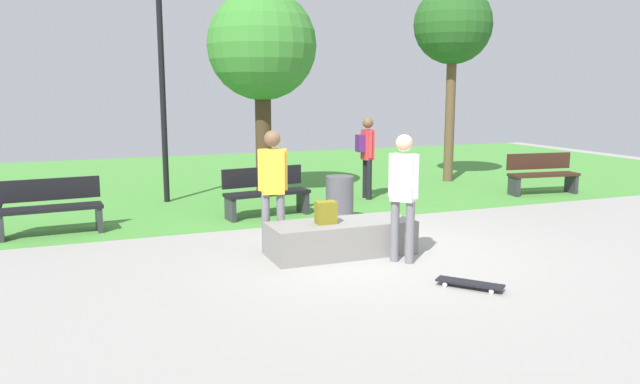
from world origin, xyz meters
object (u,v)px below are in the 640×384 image
Objects in this scene: tree_young_birch at (262,47)px; tree_broad_elm at (453,27)px; backpack_on_ledge at (326,212)px; park_bench_by_oak at (542,173)px; skater_watching at (273,181)px; park_bench_near_path at (266,191)px; trash_bin at (340,199)px; skateboard_by_ledge at (470,283)px; park_bench_far_right at (50,206)px; pedestrian_with_backpack at (367,150)px; concrete_ledge at (341,238)px; skater_performing_trick at (403,188)px; lamp_post at (161,59)px.

tree_broad_elm is at bearing 4.66° from tree_young_birch.
tree_broad_elm reaches higher than backpack_on_ledge.
tree_broad_elm is (-0.87, 2.44, 3.37)m from park_bench_by_oak.
tree_young_birch is (1.24, 4.60, 2.17)m from skater_watching.
trash_bin is at bearing -42.57° from park_bench_near_path.
skateboard_by_ledge is 0.46× the size of park_bench_far_right.
tree_broad_elm reaches higher than pedestrian_with_backpack.
skater_performing_trick is at bearing -47.94° from concrete_ledge.
park_bench_near_path and park_bench_by_oak have the same top height.
skater_watching reaches higher than skateboard_by_ledge.
park_bench_far_right is 3.70m from park_bench_near_path.
tree_broad_elm is 2.78× the size of pedestrian_with_backpack.
skater_watching is 3.16m from skateboard_by_ledge.
skater_performing_trick is at bearing -127.78° from tree_broad_elm.
skater_watching reaches higher than pedestrian_with_backpack.
park_bench_far_right is at bearing 169.70° from trash_bin.
lamp_post is (-1.51, 2.20, 2.47)m from park_bench_near_path.
tree_young_birch is (-5.90, 2.03, 2.74)m from park_bench_by_oak.
tree_broad_elm reaches higher than park_bench_by_oak.
park_bench_far_right is at bearing 143.76° from concrete_ledge.
park_bench_by_oak is at bearing 0.98° from park_bench_far_right.
backpack_on_ledge is 2.32m from trash_bin.
trash_bin is at bearing 64.86° from backpack_on_ledge.
skater_performing_trick is at bearing -77.16° from park_bench_near_path.
park_bench_far_right is 1.96× the size of trash_bin.
backpack_on_ledge reaches higher than skateboard_by_ledge.
skateboard_by_ledge is (1.07, -1.97, -0.58)m from backpack_on_ledge.
park_bench_far_right is at bearing -152.77° from tree_young_birch.
park_bench_by_oak is (5.46, 5.04, 0.42)m from skateboard_by_ledge.
tree_broad_elm is 5.09m from tree_young_birch.
tree_broad_elm is (4.59, 7.49, 3.79)m from skateboard_by_ledge.
tree_broad_elm reaches higher than concrete_ledge.
concrete_ledge is 1.28m from skater_watching.
backpack_on_ledge is 0.06× the size of lamp_post.
skater_performing_trick is 8.30m from tree_broad_elm.
park_bench_far_right is 6.36m from pedestrian_with_backpack.
park_bench_far_right reaches higher than concrete_ledge.
concrete_ledge is at bearing -71.59° from lamp_post.
skateboard_by_ledge is at bearing -104.21° from pedestrian_with_backpack.
backpack_on_ledge is at bearing 118.47° from skateboard_by_ledge.
concrete_ledge is 6.98m from park_bench_by_oak.
skater_watching is 5.15m from lamp_post.
skateboard_by_ledge is 0.17× the size of tree_young_birch.
park_bench_far_right is (-3.05, 2.39, -0.57)m from skater_watching.
skater_performing_trick reaches higher than skateboard_by_ledge.
park_bench_far_right is 10.25m from tree_broad_elm.
skater_watching is at bearing 141.86° from skater_performing_trick.
trash_bin is 0.47× the size of pedestrian_with_backpack.
park_bench_near_path is 0.34× the size of tree_broad_elm.
park_bench_far_right reaches higher than backpack_on_ledge.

